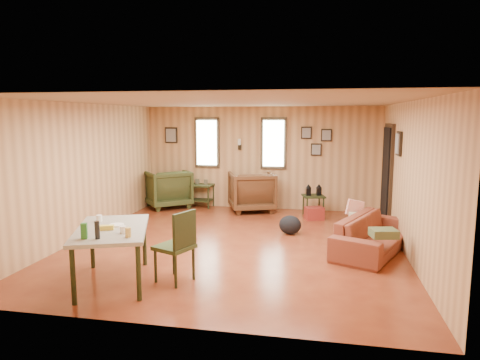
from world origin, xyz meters
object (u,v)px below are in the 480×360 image
(sofa, at_px, (374,228))
(recliner_brown, at_px, (252,190))
(end_table, at_px, (202,191))
(dining_table, at_px, (112,233))
(side_table, at_px, (314,194))
(recliner_green, at_px, (167,187))

(sofa, relative_size, recliner_brown, 1.96)
(end_table, xyz_separation_m, dining_table, (0.18, -4.84, 0.29))
(recliner_brown, xyz_separation_m, side_table, (1.41, -0.26, -0.02))
(sofa, distance_m, dining_table, 4.05)
(side_table, bearing_deg, recliner_brown, 169.50)
(sofa, height_order, recliner_brown, recliner_brown)
(recliner_brown, xyz_separation_m, end_table, (-1.24, 0.20, -0.12))
(recliner_brown, relative_size, end_table, 1.47)
(sofa, bearing_deg, recliner_brown, 66.87)
(recliner_green, xyz_separation_m, dining_table, (1.00, -4.68, 0.18))
(side_table, relative_size, dining_table, 0.43)
(recliner_green, xyz_separation_m, end_table, (0.82, 0.16, -0.11))
(side_table, bearing_deg, end_table, 170.21)
(sofa, relative_size, dining_table, 1.18)
(end_table, relative_size, side_table, 0.96)
(sofa, bearing_deg, side_table, 47.32)
(recliner_brown, distance_m, dining_table, 4.77)
(end_table, distance_m, dining_table, 4.86)
(recliner_brown, bearing_deg, end_table, -29.42)
(sofa, bearing_deg, dining_table, 144.19)
(sofa, relative_size, recliner_green, 1.98)
(dining_table, bearing_deg, side_table, 40.14)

